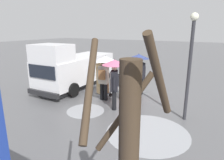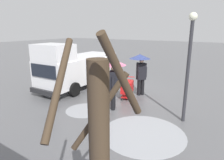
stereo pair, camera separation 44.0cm
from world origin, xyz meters
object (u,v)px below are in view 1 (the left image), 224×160
Objects in this scene: shopping_cart_vendor at (127,87)px; pedestrian_black_side at (115,73)px; hand_dolly_boxes at (103,79)px; pedestrian_pink_side at (139,64)px; street_lamp at (190,57)px; cargo_van_parked_right at (74,67)px; pedestrian_white_side at (104,68)px.

shopping_cart_vendor is 1.73m from pedestrian_black_side.
pedestrian_black_side reaches higher than hand_dolly_boxes.
pedestrian_pink_side is 0.56× the size of street_lamp.
street_lamp is at bearing 144.39° from pedestrian_pink_side.
hand_dolly_boxes is 1.98m from pedestrian_pink_side.
pedestrian_pink_side is at bearing -109.61° from shopping_cart_vendor.
hand_dolly_boxes is 0.80× the size of pedestrian_pink_side.
cargo_van_parked_right is 3.90m from pedestrian_black_side.
hand_dolly_boxes is (1.10, 0.42, 0.38)m from shopping_cart_vendor.
pedestrian_white_side is (0.81, 0.72, 1.00)m from shopping_cart_vendor.
street_lamp is at bearing 174.97° from pedestrian_white_side.
pedestrian_pink_side is (-1.39, -1.24, 0.64)m from hand_dolly_boxes.
pedestrian_black_side is 1.00× the size of pedestrian_white_side.
pedestrian_pink_side is (-3.72, -0.59, 0.41)m from cargo_van_parked_right.
shopping_cart_vendor is (-3.43, 0.24, -0.61)m from cargo_van_parked_right.
pedestrian_black_side and pedestrian_white_side have the same top height.
hand_dolly_boxes is (-2.33, 0.66, -0.23)m from cargo_van_parked_right.
pedestrian_black_side is (-0.09, 1.40, 1.00)m from shopping_cart_vendor.
cargo_van_parked_right is 2.50× the size of pedestrian_black_side.
pedestrian_white_side is (-2.62, 0.96, 0.39)m from cargo_van_parked_right.
street_lamp reaches higher than pedestrian_pink_side.
shopping_cart_vendor is 0.49× the size of pedestrian_black_side.
shopping_cart_vendor is 0.49× the size of pedestrian_pink_side.
street_lamp is (-2.82, -0.35, 0.80)m from pedestrian_black_side.
street_lamp reaches higher than shopping_cart_vendor.
hand_dolly_boxes is 0.80× the size of pedestrian_black_side.
street_lamp reaches higher than pedestrian_white_side.
cargo_van_parked_right is 2.82m from pedestrian_white_side.
cargo_van_parked_right is 3.49m from shopping_cart_vendor.
cargo_van_parked_right reaches higher than shopping_cart_vendor.
pedestrian_pink_side is 1.00× the size of pedestrian_black_side.
cargo_van_parked_right is 3.79m from pedestrian_pink_side.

